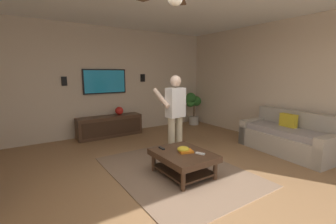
{
  "coord_description": "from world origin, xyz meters",
  "views": [
    {
      "loc": [
        -2.56,
        1.96,
        1.69
      ],
      "look_at": [
        0.62,
        -0.16,
        1.04
      ],
      "focal_mm": 24.61,
      "sensor_mm": 36.0,
      "label": 1
    }
  ],
  "objects_px": {
    "coffee_table": "(183,158)",
    "book": "(186,151)",
    "wall_speaker_left": "(143,78)",
    "person_standing": "(175,111)",
    "wall_speaker_right": "(64,81)",
    "potted_plant_tall": "(193,104)",
    "media_console": "(110,126)",
    "tv": "(105,81)",
    "remote_white": "(200,153)",
    "remote_black": "(162,148)",
    "vase_round": "(119,111)",
    "bowl": "(183,149)",
    "couch": "(288,138)"
  },
  "relations": [
    {
      "from": "wall_speaker_right",
      "to": "wall_speaker_left",
      "type": "bearing_deg",
      "value": -90.0
    },
    {
      "from": "potted_plant_tall",
      "to": "book",
      "type": "relative_size",
      "value": 4.77
    },
    {
      "from": "couch",
      "to": "wall_speaker_right",
      "type": "relative_size",
      "value": 8.96
    },
    {
      "from": "coffee_table",
      "to": "potted_plant_tall",
      "type": "xyz_separation_m",
      "value": [
        2.89,
        -2.6,
        0.37
      ]
    },
    {
      "from": "tv",
      "to": "vase_round",
      "type": "bearing_deg",
      "value": 55.45
    },
    {
      "from": "remote_white",
      "to": "person_standing",
      "type": "bearing_deg",
      "value": -37.15
    },
    {
      "from": "bowl",
      "to": "coffee_table",
      "type": "bearing_deg",
      "value": 141.04
    },
    {
      "from": "book",
      "to": "person_standing",
      "type": "bearing_deg",
      "value": -98.88
    },
    {
      "from": "couch",
      "to": "coffee_table",
      "type": "xyz_separation_m",
      "value": [
        0.33,
        2.56,
        -0.02
      ]
    },
    {
      "from": "media_console",
      "to": "tv",
      "type": "xyz_separation_m",
      "value": [
        0.24,
        0.0,
        1.18
      ]
    },
    {
      "from": "coffee_table",
      "to": "remote_black",
      "type": "bearing_deg",
      "value": 30.52
    },
    {
      "from": "person_standing",
      "to": "remote_black",
      "type": "distance_m",
      "value": 0.93
    },
    {
      "from": "book",
      "to": "media_console",
      "type": "bearing_deg",
      "value": -71.13
    },
    {
      "from": "tv",
      "to": "vase_round",
      "type": "relative_size",
      "value": 5.24
    },
    {
      "from": "media_console",
      "to": "remote_white",
      "type": "xyz_separation_m",
      "value": [
        -3.23,
        -0.35,
        0.14
      ]
    },
    {
      "from": "couch",
      "to": "coffee_table",
      "type": "distance_m",
      "value": 2.58
    },
    {
      "from": "media_console",
      "to": "vase_round",
      "type": "xyz_separation_m",
      "value": [
        0.04,
        -0.3,
        0.39
      ]
    },
    {
      "from": "potted_plant_tall",
      "to": "vase_round",
      "type": "bearing_deg",
      "value": 86.4
    },
    {
      "from": "couch",
      "to": "vase_round",
      "type": "xyz_separation_m",
      "value": [
        3.37,
        2.44,
        0.34
      ]
    },
    {
      "from": "bowl",
      "to": "wall_speaker_right",
      "type": "xyz_separation_m",
      "value": [
        3.24,
        1.19,
        1.04
      ]
    },
    {
      "from": "coffee_table",
      "to": "couch",
      "type": "bearing_deg",
      "value": -97.35
    },
    {
      "from": "media_console",
      "to": "tv",
      "type": "height_order",
      "value": "tv"
    },
    {
      "from": "person_standing",
      "to": "remote_white",
      "type": "height_order",
      "value": "person_standing"
    },
    {
      "from": "couch",
      "to": "wall_speaker_left",
      "type": "height_order",
      "value": "wall_speaker_left"
    },
    {
      "from": "person_standing",
      "to": "wall_speaker_right",
      "type": "xyz_separation_m",
      "value": [
        2.45,
        1.58,
        0.55
      ]
    },
    {
      "from": "wall_speaker_right",
      "to": "person_standing",
      "type": "bearing_deg",
      "value": -147.11
    },
    {
      "from": "remote_white",
      "to": "vase_round",
      "type": "relative_size",
      "value": 0.68
    },
    {
      "from": "book",
      "to": "wall_speaker_left",
      "type": "xyz_separation_m",
      "value": [
        3.28,
        -0.94,
        1.12
      ]
    },
    {
      "from": "potted_plant_tall",
      "to": "bowl",
      "type": "height_order",
      "value": "potted_plant_tall"
    },
    {
      "from": "tv",
      "to": "potted_plant_tall",
      "type": "relative_size",
      "value": 1.1
    },
    {
      "from": "remote_white",
      "to": "vase_round",
      "type": "height_order",
      "value": "vase_round"
    },
    {
      "from": "remote_white",
      "to": "book",
      "type": "xyz_separation_m",
      "value": [
        0.2,
        0.14,
        0.01
      ]
    },
    {
      "from": "bowl",
      "to": "book",
      "type": "bearing_deg",
      "value": -154.93
    },
    {
      "from": "wall_speaker_left",
      "to": "wall_speaker_right",
      "type": "bearing_deg",
      "value": 90.0
    },
    {
      "from": "coffee_table",
      "to": "book",
      "type": "bearing_deg",
      "value": -125.02
    },
    {
      "from": "potted_plant_tall",
      "to": "wall_speaker_left",
      "type": "height_order",
      "value": "wall_speaker_left"
    },
    {
      "from": "tv",
      "to": "bowl",
      "type": "distance_m",
      "value": 3.39
    },
    {
      "from": "media_console",
      "to": "remote_white",
      "type": "relative_size",
      "value": 11.33
    },
    {
      "from": "wall_speaker_left",
      "to": "book",
      "type": "bearing_deg",
      "value": 164.02
    },
    {
      "from": "person_standing",
      "to": "wall_speaker_right",
      "type": "relative_size",
      "value": 7.45
    },
    {
      "from": "potted_plant_tall",
      "to": "remote_black",
      "type": "xyz_separation_m",
      "value": [
        -2.54,
        2.8,
        -0.26
      ]
    },
    {
      "from": "wall_speaker_right",
      "to": "media_console",
      "type": "bearing_deg",
      "value": -104.15
    },
    {
      "from": "coffee_table",
      "to": "wall_speaker_right",
      "type": "relative_size",
      "value": 4.55
    },
    {
      "from": "remote_white",
      "to": "wall_speaker_left",
      "type": "distance_m",
      "value": 3.75
    },
    {
      "from": "bowl",
      "to": "couch",
      "type": "bearing_deg",
      "value": -97.8
    },
    {
      "from": "tv",
      "to": "potted_plant_tall",
      "type": "xyz_separation_m",
      "value": [
        -0.36,
        -2.77,
        -0.79
      ]
    },
    {
      "from": "wall_speaker_right",
      "to": "book",
      "type": "bearing_deg",
      "value": -159.7
    },
    {
      "from": "person_standing",
      "to": "wall_speaker_right",
      "type": "bearing_deg",
      "value": 26.81
    },
    {
      "from": "vase_round",
      "to": "remote_black",
      "type": "bearing_deg",
      "value": 173.13
    },
    {
      "from": "couch",
      "to": "wall_speaker_left",
      "type": "xyz_separation_m",
      "value": [
        3.59,
        1.59,
        1.22
      ]
    }
  ]
}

